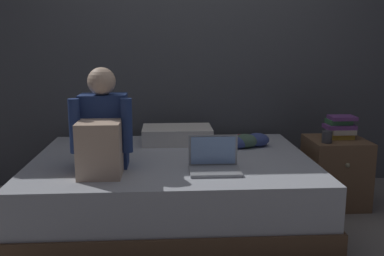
{
  "coord_description": "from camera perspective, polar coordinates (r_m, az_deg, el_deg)",
  "views": [
    {
      "loc": [
        -0.25,
        -2.72,
        1.28
      ],
      "look_at": [
        -0.07,
        0.1,
        0.72
      ],
      "focal_mm": 40.67,
      "sensor_mm": 36.0,
      "label": 1
    }
  ],
  "objects": [
    {
      "name": "laptop",
      "position": [
        2.79,
        2.92,
        -4.54
      ],
      "size": [
        0.32,
        0.23,
        0.22
      ],
      "color": "#9EA0A5",
      "rests_on": "bed"
    },
    {
      "name": "bed",
      "position": [
        3.2,
        -2.6,
        -7.94
      ],
      "size": [
        2.0,
        1.5,
        0.47
      ],
      "color": "brown",
      "rests_on": "ground_plane"
    },
    {
      "name": "mug",
      "position": [
        3.42,
        17.29,
        -1.13
      ],
      "size": [
        0.08,
        0.08,
        0.09
      ],
      "primitive_type": "cylinder",
      "color": "#3D3D42",
      "rests_on": "nightstand"
    },
    {
      "name": "ground_plane",
      "position": [
        3.02,
        1.46,
        -13.93
      ],
      "size": [
        8.0,
        8.0,
        0.0
      ],
      "primitive_type": "plane",
      "color": "gray"
    },
    {
      "name": "wall_back",
      "position": [
        3.93,
        -0.01,
        12.21
      ],
      "size": [
        5.6,
        0.1,
        2.7
      ],
      "primitive_type": "cube",
      "color": "#4C4F54",
      "rests_on": "ground_plane"
    },
    {
      "name": "pillow",
      "position": [
        3.55,
        -1.97,
        -0.9
      ],
      "size": [
        0.56,
        0.36,
        0.13
      ],
      "primitive_type": "cube",
      "color": "silver",
      "rests_on": "bed"
    },
    {
      "name": "nightstand",
      "position": [
        3.66,
        18.25,
        -5.48
      ],
      "size": [
        0.44,
        0.46,
        0.54
      ],
      "color": "brown",
      "rests_on": "ground_plane"
    },
    {
      "name": "person_sitting",
      "position": [
        2.81,
        -11.69,
        -0.51
      ],
      "size": [
        0.39,
        0.44,
        0.66
      ],
      "color": "navy",
      "rests_on": "bed"
    },
    {
      "name": "clothes_pile",
      "position": [
        3.44,
        7.18,
        -1.65
      ],
      "size": [
        0.34,
        0.24,
        0.11
      ],
      "color": "#3D4C8E",
      "rests_on": "bed"
    },
    {
      "name": "book_stack",
      "position": [
        3.61,
        18.84,
        0.1
      ],
      "size": [
        0.23,
        0.17,
        0.18
      ],
      "color": "gold",
      "rests_on": "nightstand"
    }
  ]
}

